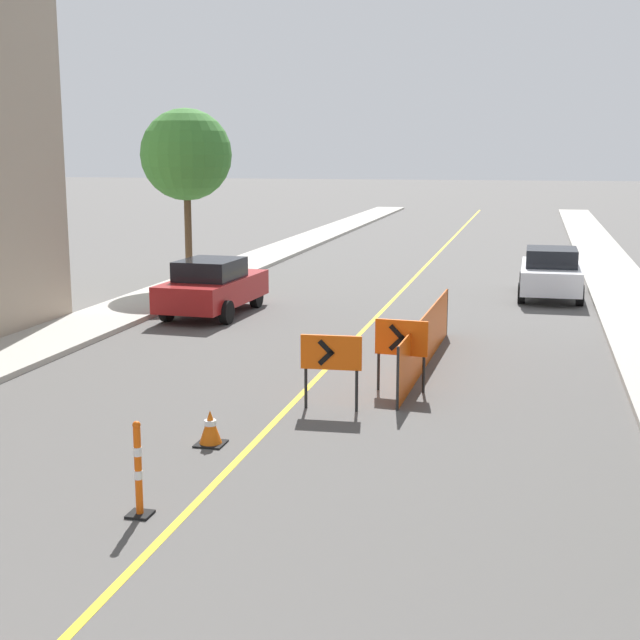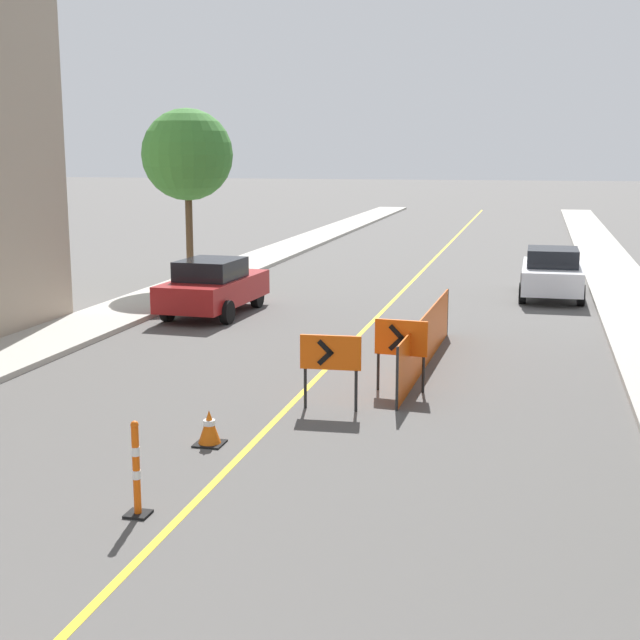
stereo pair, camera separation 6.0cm
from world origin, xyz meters
The scene contains 11 objects.
lane_stripe centered at (0.00, 36.90, 0.00)m, with size 0.12×73.81×0.01m.
sidewalk_left centered at (-7.12, 36.90, 0.07)m, with size 2.19×73.81×0.14m.
sidewalk_right centered at (7.12, 36.90, 0.07)m, with size 2.19×73.81×0.14m.
traffic_cone_third centered at (-0.65, 14.67, 0.28)m, with size 0.45×0.45×0.56m.
delineator_post_rear centered at (-0.54, 11.83, 0.54)m, with size 0.30×0.30×1.25m.
arrow_barricade_primary centered at (0.77, 17.01, 0.98)m, with size 1.10×0.12×1.36m.
arrow_barricade_secondary centered at (1.80, 18.54, 0.99)m, with size 1.03×0.16×1.40m.
safety_mesh_fence centered at (2.03, 20.70, 0.59)m, with size 0.25×7.01×1.17m.
parked_car_curb_near centered at (-4.59, 25.50, 0.80)m, with size 2.01×4.38×1.59m.
parked_car_curb_mid centered at (4.76, 30.72, 0.80)m, with size 1.93×4.30×1.59m.
street_tree_left_near centered at (-7.23, 30.36, 4.43)m, with size 3.05×3.05×5.84m.
Camera 1 is at (4.16, 2.01, 4.55)m, focal length 50.00 mm.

